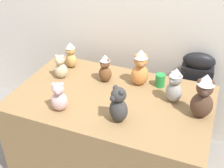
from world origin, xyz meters
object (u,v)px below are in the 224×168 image
object	(u,v)px
teddy_bear_honey	(71,55)
party_cup_green	(160,80)
teddy_bear_blush	(59,97)
teddy_bear_sand	(61,67)
teddy_bear_chestnut	(105,69)
instrument_case	(192,99)
teddy_bear_ginger	(140,68)
display_table	(112,133)
teddy_bear_cocoa	(203,97)
teddy_bear_charcoal	(118,106)
teddy_bear_ash	(174,86)

from	to	relation	value
teddy_bear_honey	party_cup_green	distance (m)	0.84
teddy_bear_blush	teddy_bear_sand	bearing A→B (deg)	92.07
teddy_bear_sand	teddy_bear_chestnut	bearing A→B (deg)	-6.12
party_cup_green	instrument_case	bearing A→B (deg)	49.94
teddy_bear_ginger	party_cup_green	size ratio (longest dim) A/B	2.93
teddy_bear_blush	display_table	bearing A→B (deg)	18.45
instrument_case	teddy_bear_cocoa	size ratio (longest dim) A/B	2.81
instrument_case	teddy_bear_ginger	bearing A→B (deg)	-145.23
teddy_bear_chestnut	teddy_bear_blush	size ratio (longest dim) A/B	1.05
teddy_bear_honey	teddy_bear_ginger	bearing A→B (deg)	25.36
teddy_bear_honey	teddy_bear_blush	xyz separation A→B (m)	(0.23, -0.61, -0.01)
teddy_bear_sand	teddy_bear_charcoal	xyz separation A→B (m)	(0.67, -0.37, 0.03)
teddy_bear_sand	teddy_bear_blush	size ratio (longest dim) A/B	0.93
instrument_case	teddy_bear_cocoa	distance (m)	0.75
instrument_case	teddy_bear_ginger	distance (m)	0.70
teddy_bear_charcoal	instrument_case	bearing A→B (deg)	97.21
display_table	teddy_bear_chestnut	distance (m)	0.56
teddy_bear_sand	party_cup_green	size ratio (longest dim) A/B	2.02
party_cup_green	teddy_bear_ash	bearing A→B (deg)	-50.12
display_table	instrument_case	size ratio (longest dim) A/B	1.59
teddy_bear_ash	teddy_bear_charcoal	bearing A→B (deg)	-101.69
teddy_bear_cocoa	teddy_bear_charcoal	distance (m)	0.59
teddy_bear_ash	teddy_bear_ginger	size ratio (longest dim) A/B	0.90
teddy_bear_chestnut	teddy_bear_charcoal	size ratio (longest dim) A/B	0.90
teddy_bear_sand	teddy_bear_ginger	xyz separation A→B (m)	(0.67, 0.15, 0.05)
teddy_bear_honey	teddy_bear_ginger	world-z (taller)	teddy_bear_ginger
teddy_bear_cocoa	teddy_bear_sand	size ratio (longest dim) A/B	1.58
teddy_bear_cocoa	teddy_bear_chestnut	distance (m)	0.84
display_table	teddy_bear_ash	xyz separation A→B (m)	(0.46, 0.12, 0.53)
instrument_case	teddy_bear_charcoal	xyz separation A→B (m)	(-0.43, -0.86, 0.41)
teddy_bear_cocoa	party_cup_green	bearing A→B (deg)	134.33
display_table	teddy_bear_ginger	bearing A→B (deg)	60.42
teddy_bear_honey	teddy_bear_blush	size ratio (longest dim) A/B	1.03
instrument_case	party_cup_green	bearing A→B (deg)	-134.42
teddy_bear_charcoal	teddy_bear_ginger	bearing A→B (deg)	123.68
instrument_case	teddy_bear_blush	world-z (taller)	teddy_bear_blush
teddy_bear_charcoal	party_cup_green	size ratio (longest dim) A/B	2.54
instrument_case	teddy_bear_ginger	world-z (taller)	teddy_bear_ginger
teddy_bear_cocoa	teddy_bear_ash	world-z (taller)	teddy_bear_cocoa
teddy_bear_ash	teddy_bear_blush	distance (m)	0.86
teddy_bear_ginger	teddy_bear_charcoal	bearing A→B (deg)	-113.53
teddy_bear_sand	teddy_bear_chestnut	distance (m)	0.39
display_table	teddy_bear_chestnut	bearing A→B (deg)	125.43
teddy_bear_chestnut	teddy_bear_ginger	size ratio (longest dim) A/B	0.78
teddy_bear_chestnut	teddy_bear_honey	bearing A→B (deg)	173.87
teddy_bear_cocoa	teddy_bear_blush	size ratio (longest dim) A/B	1.46
teddy_bear_charcoal	party_cup_green	world-z (taller)	teddy_bear_charcoal
display_table	teddy_bear_honey	size ratio (longest dim) A/B	6.35
teddy_bear_cocoa	teddy_bear_chestnut	world-z (taller)	teddy_bear_cocoa
instrument_case	teddy_bear_honey	size ratio (longest dim) A/B	3.98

